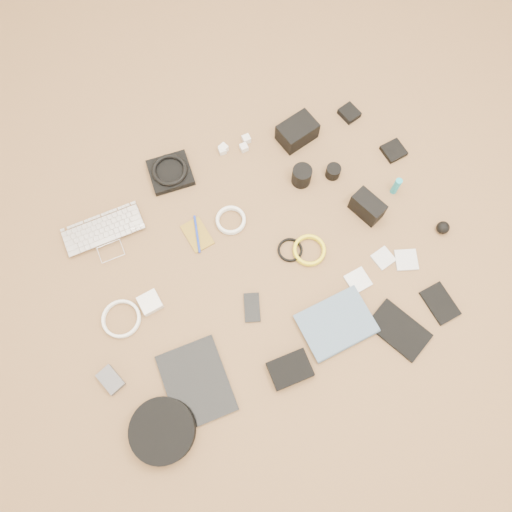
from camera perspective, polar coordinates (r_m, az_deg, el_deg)
name	(u,v)px	position (r m, az deg, el deg)	size (l,w,h in m)	color
laptop	(107,240)	(1.98, -16.66, 1.82)	(0.30, 0.21, 0.02)	silver
headphone_pouch	(171,173)	(2.05, -9.74, 9.36)	(0.16, 0.15, 0.03)	black
headphones	(170,170)	(2.03, -9.85, 9.68)	(0.14, 0.14, 0.02)	black
charger_a	(223,148)	(2.08, -3.74, 12.19)	(0.03, 0.03, 0.03)	silver
charger_b	(222,151)	(2.07, -3.87, 11.93)	(0.03, 0.03, 0.03)	silver
charger_c	(246,139)	(2.10, -1.11, 13.22)	(0.03, 0.03, 0.03)	silver
charger_d	(244,148)	(2.08, -1.40, 12.29)	(0.03, 0.03, 0.03)	silver
dslr_camera	(297,132)	(2.09, 4.73, 13.96)	(0.15, 0.10, 0.09)	black
lens_pouch	(349,113)	(2.20, 10.61, 15.75)	(0.07, 0.08, 0.03)	black
notebook_olive	(197,235)	(1.93, -6.73, 2.43)	(0.08, 0.13, 0.01)	olive
pen_blue	(197,234)	(1.92, -6.76, 2.51)	(0.01, 0.01, 0.15)	#152EAC
cable_white_a	(231,221)	(1.94, -2.89, 4.03)	(0.12, 0.12, 0.01)	white
lens_a	(302,176)	(1.99, 5.24, 9.12)	(0.08, 0.08, 0.08)	black
lens_b	(333,172)	(2.03, 8.80, 9.51)	(0.06, 0.06, 0.05)	black
card_reader	(394,151)	(2.15, 15.45, 11.51)	(0.08, 0.08, 0.02)	black
power_brick	(150,303)	(1.87, -12.01, -5.22)	(0.07, 0.07, 0.03)	silver
cable_white_b	(122,319)	(1.89, -15.10, -6.97)	(0.14, 0.14, 0.01)	white
cable_black	(290,250)	(1.90, 3.91, 0.65)	(0.10, 0.10, 0.01)	black
cable_yellow	(309,251)	(1.90, 6.08, 0.59)	(0.13, 0.13, 0.01)	yellow
flash	(367,207)	(1.96, 12.60, 5.51)	(0.07, 0.13, 0.09)	black
lens_cleaner	(396,186)	(2.03, 15.72, 7.70)	(0.03, 0.03, 0.09)	#1B9CB1
battery_charger	(111,380)	(1.85, -16.27, -13.43)	(0.06, 0.09, 0.03)	#505055
tablet	(196,383)	(1.80, -6.83, -14.20)	(0.21, 0.28, 0.01)	black
phone	(252,308)	(1.83, -0.46, -5.91)	(0.06, 0.11, 0.01)	black
filter_case_left	(358,281)	(1.90, 11.57, -2.77)	(0.08, 0.08, 0.01)	silver
filter_case_mid	(383,258)	(1.94, 14.33, -0.24)	(0.07, 0.07, 0.01)	silver
filter_case_right	(406,260)	(1.96, 16.79, -0.43)	(0.08, 0.08, 0.01)	silver
air_blower	(443,228)	(2.03, 20.58, 3.05)	(0.05, 0.05, 0.05)	black
headphone_case	(163,431)	(1.79, -10.62, -19.03)	(0.22, 0.22, 0.06)	black
drive_case	(290,369)	(1.79, 3.92, -12.81)	(0.14, 0.10, 0.04)	black
paperback	(350,347)	(1.83, 10.64, -10.23)	(0.19, 0.25, 0.03)	#465E77
notebook_black_a	(399,330)	(1.88, 16.03, -8.13)	(0.13, 0.21, 0.01)	black
notebook_black_b	(440,303)	(1.95, 20.29, -5.09)	(0.09, 0.14, 0.01)	black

